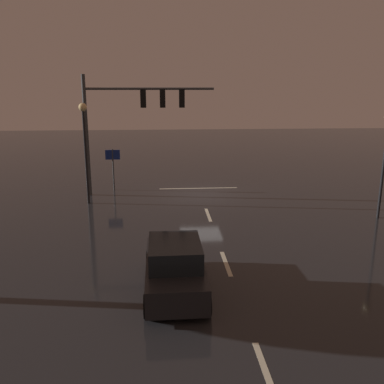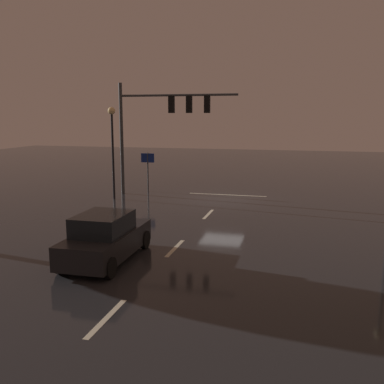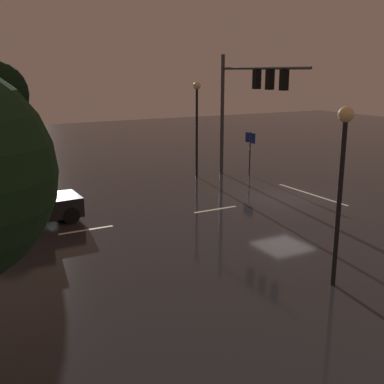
# 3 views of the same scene
# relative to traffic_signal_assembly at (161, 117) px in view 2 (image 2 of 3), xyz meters

# --- Properties ---
(ground_plane) EXTENTS (80.00, 80.00, 0.00)m
(ground_plane) POSITION_rel_traffic_signal_assembly_xyz_m (-4.02, 0.55, -4.95)
(ground_plane) COLOR #232326
(traffic_signal_assembly) EXTENTS (7.56, 0.47, 7.05)m
(traffic_signal_assembly) POSITION_rel_traffic_signal_assembly_xyz_m (0.00, 0.00, 0.00)
(traffic_signal_assembly) COLOR #383A3D
(traffic_signal_assembly) RESTS_ON ground_plane
(lane_dash_far) EXTENTS (0.16, 2.20, 0.01)m
(lane_dash_far) POSITION_rel_traffic_signal_assembly_xyz_m (-4.02, 4.55, -4.95)
(lane_dash_far) COLOR beige
(lane_dash_far) RESTS_ON ground_plane
(lane_dash_mid) EXTENTS (0.16, 2.20, 0.01)m
(lane_dash_mid) POSITION_rel_traffic_signal_assembly_xyz_m (-4.02, 10.55, -4.95)
(lane_dash_mid) COLOR beige
(lane_dash_mid) RESTS_ON ground_plane
(lane_dash_near) EXTENTS (0.16, 2.20, 0.01)m
(lane_dash_near) POSITION_rel_traffic_signal_assembly_xyz_m (-4.02, 16.55, -4.95)
(lane_dash_near) COLOR beige
(lane_dash_near) RESTS_ON ground_plane
(stop_bar) EXTENTS (5.00, 0.16, 0.01)m
(stop_bar) POSITION_rel_traffic_signal_assembly_xyz_m (-4.02, -1.18, -4.95)
(stop_bar) COLOR beige
(stop_bar) RESTS_ON ground_plane
(car_approaching) EXTENTS (1.95, 4.39, 1.70)m
(car_approaching) POSITION_rel_traffic_signal_assembly_xyz_m (-2.07, 12.47, -4.16)
(car_approaching) COLOR black
(car_approaching) RESTS_ON ground_plane
(street_lamp_right_kerb) EXTENTS (0.44, 0.44, 5.52)m
(street_lamp_right_kerb) POSITION_rel_traffic_signal_assembly_xyz_m (2.44, 1.89, -1.14)
(street_lamp_right_kerb) COLOR black
(street_lamp_right_kerb) RESTS_ON ground_plane
(route_sign) EXTENTS (0.90, 0.09, 2.60)m
(route_sign) POSITION_rel_traffic_signal_assembly_xyz_m (1.36, -1.16, -3.08)
(route_sign) COLOR #383A3D
(route_sign) RESTS_ON ground_plane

